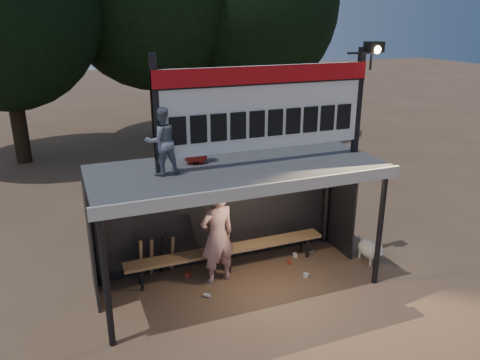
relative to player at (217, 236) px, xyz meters
name	(u,v)px	position (x,y,z in m)	size (l,w,h in m)	color
ground	(238,284)	(0.31, -0.25, -0.93)	(80.00, 80.00, 0.00)	brown
player	(217,236)	(0.00, 0.00, 0.00)	(0.68, 0.45, 1.87)	silver
child_a	(162,141)	(-0.98, -0.24, 1.94)	(0.53, 0.42, 1.10)	slate
child_b	(195,133)	(-0.31, 0.15, 1.91)	(0.51, 0.33, 1.05)	#B0261B
dugout_shelter	(233,187)	(0.31, 0.00, 0.91)	(5.10, 2.08, 2.32)	#3D3E40
scoreboard_assembly	(269,105)	(0.86, -0.26, 2.39)	(4.10, 0.27, 1.99)	black
bench	(228,250)	(0.31, 0.30, -0.50)	(4.00, 0.35, 0.48)	#987148
tree_right	(260,4)	(5.31, 10.25, 4.26)	(6.08, 6.08, 8.72)	#301F15
dog	(370,249)	(3.10, -0.45, -0.65)	(0.36, 0.81, 0.49)	silver
bats	(157,256)	(-1.03, 0.57, -0.50)	(0.67, 0.35, 0.84)	#9E7749
litter	(268,268)	(1.04, 0.00, -0.90)	(2.79, 0.97, 0.08)	#B22E1E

